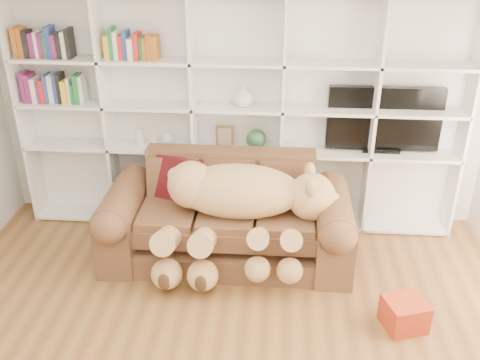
# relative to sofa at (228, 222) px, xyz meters

# --- Properties ---
(wall_back) EXTENTS (5.00, 0.02, 2.70)m
(wall_back) POSITION_rel_sofa_xyz_m (0.05, 0.85, 0.98)
(wall_back) COLOR silver
(wall_back) RESTS_ON floor
(bookshelf) EXTENTS (4.43, 0.35, 2.40)m
(bookshelf) POSITION_rel_sofa_xyz_m (-0.19, 0.71, 0.94)
(bookshelf) COLOR white
(bookshelf) RESTS_ON floor
(sofa) EXTENTS (2.31, 1.00, 0.97)m
(sofa) POSITION_rel_sofa_xyz_m (0.00, 0.00, 0.00)
(sofa) COLOR brown
(sofa) RESTS_ON floor
(teddy_bear) EXTENTS (1.67, 0.93, 0.97)m
(teddy_bear) POSITION_rel_sofa_xyz_m (0.13, -0.20, 0.30)
(teddy_bear) COLOR tan
(teddy_bear) RESTS_ON sofa
(throw_pillow) EXTENTS (0.50, 0.38, 0.47)m
(throw_pillow) POSITION_rel_sofa_xyz_m (-0.49, 0.16, 0.35)
(throw_pillow) COLOR #4E0F0D
(throw_pillow) RESTS_ON sofa
(gift_box) EXTENTS (0.39, 0.38, 0.25)m
(gift_box) POSITION_rel_sofa_xyz_m (1.52, -0.90, -0.24)
(gift_box) COLOR #B03217
(gift_box) RESTS_ON floor
(tv) EXTENTS (1.11, 0.18, 0.66)m
(tv) POSITION_rel_sofa_xyz_m (1.49, 0.70, 0.82)
(tv) COLOR black
(tv) RESTS_ON bookshelf
(picture_frame) EXTENTS (0.18, 0.03, 0.22)m
(picture_frame) POSITION_rel_sofa_xyz_m (-0.09, 0.65, 0.62)
(picture_frame) COLOR brown
(picture_frame) RESTS_ON bookshelf
(green_vase) EXTENTS (0.20, 0.20, 0.20)m
(green_vase) POSITION_rel_sofa_xyz_m (0.23, 0.65, 0.60)
(green_vase) COLOR #2E5A34
(green_vase) RESTS_ON bookshelf
(figurine_tall) EXTENTS (0.09, 0.09, 0.18)m
(figurine_tall) POSITION_rel_sofa_xyz_m (-0.97, 0.65, 0.59)
(figurine_tall) COLOR silver
(figurine_tall) RESTS_ON bookshelf
(figurine_short) EXTENTS (0.09, 0.09, 0.12)m
(figurine_short) POSITION_rel_sofa_xyz_m (-0.82, 0.65, 0.56)
(figurine_short) COLOR silver
(figurine_short) RESTS_ON bookshelf
(snow_globe) EXTENTS (0.12, 0.12, 0.12)m
(snow_globe) POSITION_rel_sofa_xyz_m (-0.68, 0.65, 0.56)
(snow_globe) COLOR silver
(snow_globe) RESTS_ON bookshelf
(shelf_vase) EXTENTS (0.25, 0.25, 0.21)m
(shelf_vase) POSITION_rel_sofa_xyz_m (0.10, 0.65, 1.06)
(shelf_vase) COLOR silver
(shelf_vase) RESTS_ON bookshelf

